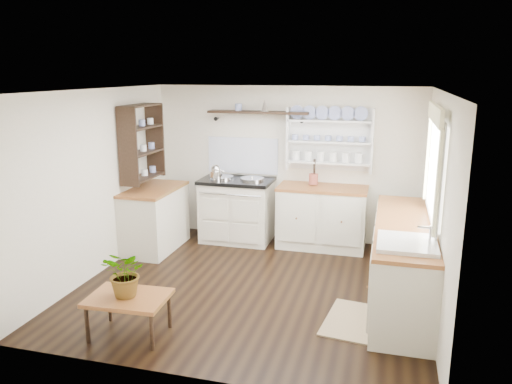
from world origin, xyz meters
TOP-DOWN VIEW (x-y plane):
  - floor at (0.00, 0.00)m, footprint 4.00×3.80m
  - wall_back at (0.00, 1.90)m, footprint 4.00×0.02m
  - wall_right at (2.00, 0.00)m, footprint 0.02×3.80m
  - wall_left at (-2.00, 0.00)m, footprint 0.02×3.80m
  - ceiling at (0.00, 0.00)m, footprint 4.00×3.80m
  - window at (1.95, 0.15)m, footprint 0.08×1.55m
  - aga_cooker at (-0.67, 1.57)m, footprint 1.06×0.74m
  - back_cabinets at (0.60, 1.60)m, footprint 1.27×0.63m
  - right_cabinets at (1.70, 0.10)m, footprint 0.62×2.43m
  - belfast_sink at (1.70, -0.65)m, footprint 0.55×0.60m
  - left_cabinets at (-1.70, 0.90)m, footprint 0.62×1.13m
  - plate_rack at (0.65, 1.86)m, footprint 1.20×0.22m
  - high_shelf at (-0.40, 1.78)m, footprint 1.50×0.29m
  - left_shelving at (-1.84, 0.90)m, footprint 0.28×0.80m
  - kettle at (-0.95, 1.45)m, footprint 0.19×0.19m
  - utensil_crock at (0.45, 1.68)m, footprint 0.13×0.13m
  - center_table at (-0.85, -1.40)m, footprint 0.78×0.57m
  - potted_plant at (-0.85, -1.40)m, footprint 0.50×0.46m
  - floor_rug at (1.24, -0.56)m, footprint 0.65×0.91m

SIDE VIEW (x-z plane):
  - floor at x=0.00m, z-range -0.01..0.01m
  - floor_rug at x=1.24m, z-range 0.00..0.02m
  - center_table at x=-0.85m, z-range 0.16..0.56m
  - right_cabinets at x=1.70m, z-range 0.01..0.91m
  - left_cabinets at x=-1.70m, z-range 0.01..0.91m
  - back_cabinets at x=0.60m, z-range 0.01..0.91m
  - aga_cooker at x=-0.67m, z-range -0.01..0.97m
  - potted_plant at x=-0.85m, z-range 0.41..0.88m
  - belfast_sink at x=1.70m, z-range 0.58..1.03m
  - utensil_crock at x=0.45m, z-range 0.91..1.06m
  - kettle at x=-0.95m, z-range 0.93..1.17m
  - wall_back at x=0.00m, z-range 0.00..2.30m
  - wall_right at x=2.00m, z-range 0.00..2.30m
  - wall_left at x=-2.00m, z-range 0.00..2.30m
  - left_shelving at x=-1.84m, z-range 1.02..2.08m
  - plate_rack at x=0.65m, z-range 1.11..2.01m
  - window at x=1.95m, z-range 0.95..2.17m
  - high_shelf at x=-0.40m, z-range 1.83..1.99m
  - ceiling at x=0.00m, z-range 2.29..2.30m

